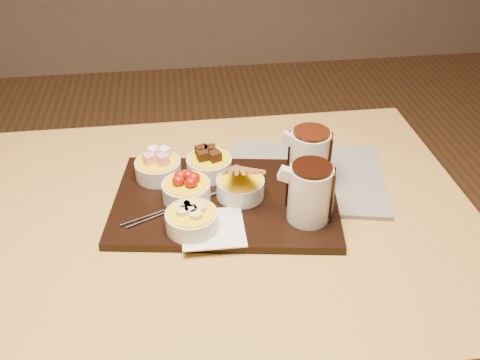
{
  "coord_description": "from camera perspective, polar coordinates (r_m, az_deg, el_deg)",
  "views": [
    {
      "loc": [
        0.0,
        -0.85,
        1.44
      ],
      "look_at": [
        0.12,
        0.03,
        0.81
      ],
      "focal_mm": 40.0,
      "sensor_mm": 36.0,
      "label": 1
    }
  ],
  "objects": [
    {
      "name": "fondue_skewers",
      "position": [
        1.09,
        -6.34,
        -2.61
      ],
      "size": [
        0.13,
        0.25,
        0.01
      ],
      "primitive_type": null,
      "rotation": [
        0.0,
        0.0,
        -1.17
      ],
      "color": "silver",
      "rests_on": "serving_board"
    },
    {
      "name": "bowl_marshmallows",
      "position": [
        1.18,
        -8.71,
        1.18
      ],
      "size": [
        0.1,
        0.1,
        0.04
      ],
      "primitive_type": "cylinder",
      "color": "beige",
      "rests_on": "serving_board"
    },
    {
      "name": "newspaper",
      "position": [
        1.2,
        7.07,
        0.31
      ],
      "size": [
        0.39,
        0.34,
        0.01
      ],
      "primitive_type": "cube",
      "rotation": [
        0.0,
        0.0,
        -0.21
      ],
      "color": "beige",
      "rests_on": "dining_table"
    },
    {
      "name": "serving_board",
      "position": [
        1.11,
        -1.53,
        -2.26
      ],
      "size": [
        0.5,
        0.37,
        0.02
      ],
      "primitive_type": "cube",
      "rotation": [
        0.0,
        0.0,
        -0.16
      ],
      "color": "black",
      "rests_on": "dining_table"
    },
    {
      "name": "napkin",
      "position": [
        1.03,
        -2.91,
        -5.15
      ],
      "size": [
        0.12,
        0.12,
        0.0
      ],
      "primitive_type": "cube",
      "rotation": [
        0.0,
        0.0,
        -0.02
      ],
      "color": "white",
      "rests_on": "serving_board"
    },
    {
      "name": "bowl_cake",
      "position": [
        1.17,
        -3.3,
        1.53
      ],
      "size": [
        0.1,
        0.1,
        0.04
      ],
      "primitive_type": "cylinder",
      "color": "beige",
      "rests_on": "serving_board"
    },
    {
      "name": "bowl_strawberries",
      "position": [
        1.1,
        -5.73,
        -1.19
      ],
      "size": [
        0.1,
        0.1,
        0.04
      ],
      "primitive_type": "cylinder",
      "color": "beige",
      "rests_on": "serving_board"
    },
    {
      "name": "pitcher_milk_chocolate",
      "position": [
        1.14,
        7.41,
        2.42
      ],
      "size": [
        0.1,
        0.1,
        0.11
      ],
      "primitive_type": "cylinder",
      "rotation": [
        0.0,
        0.0,
        -0.16
      ],
      "color": "silver",
      "rests_on": "serving_board"
    },
    {
      "name": "bowl_bananas",
      "position": [
        1.02,
        -5.18,
        -4.36
      ],
      "size": [
        0.1,
        0.1,
        0.04
      ],
      "primitive_type": "cylinder",
      "color": "beige",
      "rests_on": "serving_board"
    },
    {
      "name": "pitcher_dark_chocolate",
      "position": [
        1.03,
        7.45,
        -1.47
      ],
      "size": [
        0.1,
        0.1,
        0.11
      ],
      "primitive_type": "cylinder",
      "rotation": [
        0.0,
        0.0,
        -0.16
      ],
      "color": "silver",
      "rests_on": "serving_board"
    },
    {
      "name": "dining_table",
      "position": [
        1.16,
        -5.61,
        -7.68
      ],
      "size": [
        1.2,
        0.8,
        0.75
      ],
      "color": "tan",
      "rests_on": "ground"
    },
    {
      "name": "bowl_biscotti",
      "position": [
        1.1,
        0.03,
        -0.82
      ],
      "size": [
        0.1,
        0.1,
        0.04
      ],
      "primitive_type": "cylinder",
      "color": "beige",
      "rests_on": "serving_board"
    }
  ]
}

